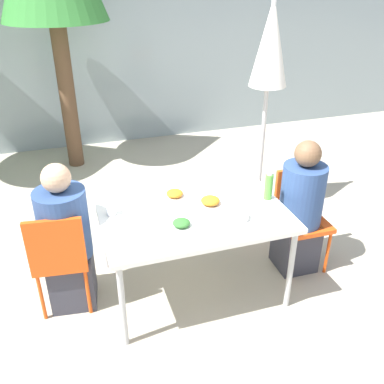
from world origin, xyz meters
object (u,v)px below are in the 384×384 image
at_px(person_left, 67,242).
at_px(bottle, 269,186).
at_px(drinking_cup, 111,209).
at_px(closed_umbrella, 270,56).
at_px(chair_right, 300,211).
at_px(person_right, 300,212).
at_px(chair_left, 60,254).
at_px(salad_bowl, 238,216).

relative_size(person_left, bottle, 5.23).
bearing_deg(drinking_cup, bottle, -6.08).
bearing_deg(closed_umbrella, drinking_cup, -151.58).
relative_size(chair_right, drinking_cup, 9.34).
relative_size(person_left, closed_umbrella, 0.56).
height_order(bottle, drinking_cup, bottle).
bearing_deg(person_right, bottle, 2.31).
relative_size(person_left, chair_right, 1.38).
distance_m(chair_left, drinking_cup, 0.50).
xyz_separation_m(chair_left, drinking_cup, (0.41, 0.06, 0.28)).
xyz_separation_m(person_left, chair_right, (1.96, -0.05, -0.05)).
bearing_deg(person_right, salad_bowl, 18.90).
height_order(person_right, drinking_cup, person_right).
bearing_deg(drinking_cup, chair_right, -1.60).
height_order(person_left, drinking_cup, person_left).
bearing_deg(salad_bowl, chair_right, 22.24).
bearing_deg(chair_left, salad_bowl, -5.07).
distance_m(chair_right, person_right, 0.10).
bearing_deg(chair_right, person_left, -0.55).
height_order(person_left, bottle, person_left).
xyz_separation_m(bottle, drinking_cup, (-1.23, 0.13, -0.06)).
xyz_separation_m(chair_left, person_left, (0.06, 0.07, 0.05)).
bearing_deg(person_right, chair_left, -0.71).
relative_size(chair_right, closed_umbrella, 0.40).
bearing_deg(chair_right, salad_bowl, 23.28).
xyz_separation_m(chair_left, chair_right, (2.02, 0.02, 0.00)).
relative_size(closed_umbrella, drinking_cup, 23.10).
relative_size(chair_left, person_left, 0.73).
distance_m(person_left, closed_umbrella, 2.49).
distance_m(person_left, drinking_cup, 0.42).
bearing_deg(salad_bowl, closed_umbrella, 57.30).
relative_size(chair_right, salad_bowl, 5.49).
height_order(chair_right, bottle, bottle).
xyz_separation_m(chair_right, drinking_cup, (-1.61, 0.04, 0.28)).
relative_size(chair_left, chair_right, 1.00).
xyz_separation_m(person_left, person_right, (1.91, -0.13, -0.00)).
xyz_separation_m(person_right, closed_umbrella, (0.14, 1.04, 1.09)).
bearing_deg(person_left, drinking_cup, 5.40).
xyz_separation_m(chair_right, bottle, (-0.38, -0.09, 0.34)).
xyz_separation_m(chair_left, bottle, (1.64, -0.07, 0.34)).
xyz_separation_m(chair_left, closed_umbrella, (2.10, 0.98, 1.13)).
bearing_deg(chair_right, chair_left, 1.58).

